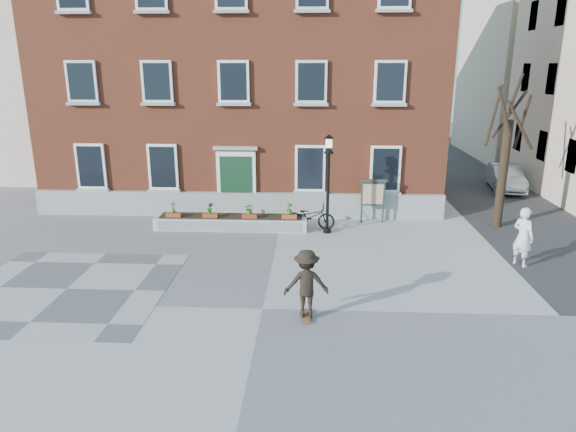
# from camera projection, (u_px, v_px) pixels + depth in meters

# --- Properties ---
(ground) EXTENTS (100.00, 100.00, 0.00)m
(ground) POSITION_uv_depth(u_px,v_px,m) (263.00, 309.00, 14.13)
(ground) COLOR #979699
(ground) RESTS_ON ground
(checker_patch) EXTENTS (6.00, 6.00, 0.01)m
(checker_patch) POSITION_uv_depth(u_px,v_px,m) (67.00, 289.00, 15.37)
(checker_patch) COLOR #515254
(checker_patch) RESTS_ON ground
(distant_building) EXTENTS (10.00, 12.00, 13.00)m
(distant_building) POSITION_uv_depth(u_px,v_px,m) (8.00, 64.00, 32.33)
(distant_building) COLOR beige
(distant_building) RESTS_ON ground
(bicycle) EXTENTS (2.05, 0.85, 1.05)m
(bicycle) POSITION_uv_depth(u_px,v_px,m) (310.00, 216.00, 20.92)
(bicycle) COLOR black
(bicycle) RESTS_ON ground
(parked_car) EXTENTS (2.01, 4.29, 1.36)m
(parked_car) POSITION_uv_depth(u_px,v_px,m) (505.00, 177.00, 27.44)
(parked_car) COLOR #B3B5B8
(parked_car) RESTS_ON ground
(bystander) EXTENTS (0.80, 0.88, 2.01)m
(bystander) POSITION_uv_depth(u_px,v_px,m) (523.00, 237.00, 16.93)
(bystander) COLOR silver
(bystander) RESTS_ON ground
(brick_building) EXTENTS (18.40, 10.85, 12.60)m
(brick_building) POSITION_uv_depth(u_px,v_px,m) (249.00, 68.00, 25.84)
(brick_building) COLOR #994429
(brick_building) RESTS_ON ground
(planter_assembly) EXTENTS (6.20, 1.12, 1.15)m
(planter_assembly) POSITION_uv_depth(u_px,v_px,m) (231.00, 221.00, 21.01)
(planter_assembly) COLOR silver
(planter_assembly) RESTS_ON ground
(bare_tree) EXTENTS (1.83, 1.83, 6.16)m
(bare_tree) POSITION_uv_depth(u_px,v_px,m) (505.00, 160.00, 20.57)
(bare_tree) COLOR #302215
(bare_tree) RESTS_ON ground
(lamp_post) EXTENTS (0.40, 0.40, 3.93)m
(lamp_post) POSITION_uv_depth(u_px,v_px,m) (328.00, 170.00, 19.86)
(lamp_post) COLOR black
(lamp_post) RESTS_ON ground
(notice_board) EXTENTS (1.10, 0.16, 1.87)m
(notice_board) POSITION_uv_depth(u_px,v_px,m) (373.00, 194.00, 21.56)
(notice_board) COLOR #1B3725
(notice_board) RESTS_ON ground
(skateboarder) EXTENTS (1.26, 0.81, 1.91)m
(skateboarder) POSITION_uv_depth(u_px,v_px,m) (306.00, 283.00, 13.35)
(skateboarder) COLOR brown
(skateboarder) RESTS_ON ground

